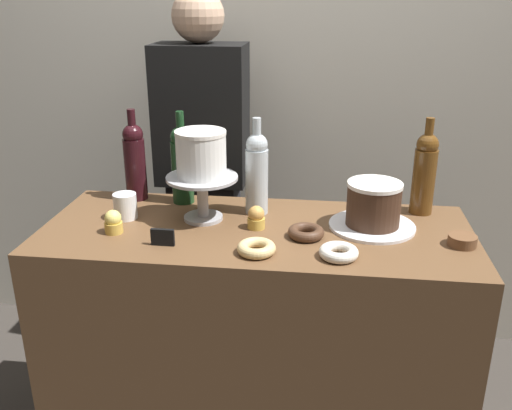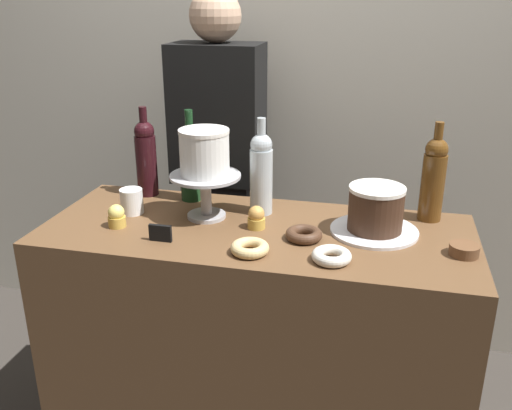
{
  "view_description": "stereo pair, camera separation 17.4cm",
  "coord_description": "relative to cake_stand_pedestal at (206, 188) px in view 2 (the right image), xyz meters",
  "views": [
    {
      "loc": [
        0.2,
        -1.62,
        1.59
      ],
      "look_at": [
        0.0,
        0.0,
        0.96
      ],
      "focal_mm": 39.36,
      "sensor_mm": 36.0,
      "label": 1
    },
    {
      "loc": [
        0.37,
        -1.59,
        1.59
      ],
      "look_at": [
        0.0,
        0.0,
        0.96
      ],
      "focal_mm": 39.36,
      "sensor_mm": 36.0,
      "label": 2
    }
  ],
  "objects": [
    {
      "name": "price_sign_chalkboard",
      "position": [
        -0.08,
        -0.21,
        -0.08
      ],
      "size": [
        0.07,
        0.01,
        0.05
      ],
      "color": "black",
      "rests_on": "display_counter"
    },
    {
      "name": "wine_bottle_dark_red",
      "position": [
        -0.28,
        0.16,
        0.04
      ],
      "size": [
        0.08,
        0.08,
        0.33
      ],
      "color": "black",
      "rests_on": "display_counter"
    },
    {
      "name": "donut_sugar",
      "position": [
        0.44,
        -0.23,
        -0.09
      ],
      "size": [
        0.11,
        0.11,
        0.03
      ],
      "color": "silver",
      "rests_on": "display_counter"
    },
    {
      "name": "wine_bottle_clear",
      "position": [
        0.17,
        0.08,
        0.04
      ],
      "size": [
        0.08,
        0.08,
        0.33
      ],
      "color": "#B2BCC1",
      "rests_on": "display_counter"
    },
    {
      "name": "donut_glazed",
      "position": [
        0.21,
        -0.23,
        -0.09
      ],
      "size": [
        0.11,
        0.11,
        0.03
      ],
      "color": "#E0C17F",
      "rests_on": "display_counter"
    },
    {
      "name": "silver_serving_platter",
      "position": [
        0.55,
        0.0,
        -0.1
      ],
      "size": [
        0.27,
        0.27,
        0.01
      ],
      "color": "white",
      "rests_on": "display_counter"
    },
    {
      "name": "back_wall",
      "position": [
        0.18,
        0.8,
        0.31
      ],
      "size": [
        6.0,
        0.05,
        2.6
      ],
      "color": "beige",
      "rests_on": "ground_plane"
    },
    {
      "name": "cupcake_lemon",
      "position": [
        -0.25,
        -0.14,
        -0.07
      ],
      "size": [
        0.06,
        0.06,
        0.07
      ],
      "color": "gold",
      "rests_on": "display_counter"
    },
    {
      "name": "cookie_stack",
      "position": [
        0.8,
        -0.1,
        -0.08
      ],
      "size": [
        0.08,
        0.08,
        0.03
      ],
      "color": "brown",
      "rests_on": "display_counter"
    },
    {
      "name": "wine_bottle_amber",
      "position": [
        0.72,
        0.15,
        0.04
      ],
      "size": [
        0.08,
        0.08,
        0.33
      ],
      "color": "#5B3814",
      "rests_on": "display_counter"
    },
    {
      "name": "wine_bottle_green",
      "position": [
        -0.1,
        0.15,
        0.04
      ],
      "size": [
        0.08,
        0.08,
        0.33
      ],
      "color": "#193D1E",
      "rests_on": "display_counter"
    },
    {
      "name": "display_counter",
      "position": [
        0.18,
        -0.06,
        -0.54
      ],
      "size": [
        1.36,
        0.56,
        0.88
      ],
      "color": "brown",
      "rests_on": "ground_plane"
    },
    {
      "name": "white_layer_cake",
      "position": [
        0.0,
        -0.0,
        0.12
      ],
      "size": [
        0.16,
        0.16,
        0.15
      ],
      "color": "white",
      "rests_on": "cake_stand_pedestal"
    },
    {
      "name": "donut_chocolate",
      "position": [
        0.34,
        -0.1,
        -0.09
      ],
      "size": [
        0.11,
        0.11,
        0.03
      ],
      "color": "#472D1E",
      "rests_on": "display_counter"
    },
    {
      "name": "cake_stand_pedestal",
      "position": [
        0.0,
        0.0,
        0.0
      ],
      "size": [
        0.23,
        0.23,
        0.15
      ],
      "color": "#B2B2B7",
      "rests_on": "display_counter"
    },
    {
      "name": "cupcake_caramel",
      "position": [
        0.18,
        -0.05,
        -0.07
      ],
      "size": [
        0.06,
        0.06,
        0.07
      ],
      "color": "gold",
      "rests_on": "display_counter"
    },
    {
      "name": "coffee_cup_ceramic",
      "position": [
        -0.26,
        -0.02,
        -0.06
      ],
      "size": [
        0.08,
        0.08,
        0.08
      ],
      "color": "white",
      "rests_on": "display_counter"
    },
    {
      "name": "barista_figure",
      "position": [
        -0.11,
        0.5,
        -0.15
      ],
      "size": [
        0.36,
        0.22,
        1.6
      ],
      "color": "black",
      "rests_on": "ground_plane"
    },
    {
      "name": "chocolate_round_cake",
      "position": [
        0.55,
        0.0,
        -0.02
      ],
      "size": [
        0.17,
        0.17,
        0.14
      ],
      "color": "#3D2619",
      "rests_on": "silver_serving_platter"
    }
  ]
}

